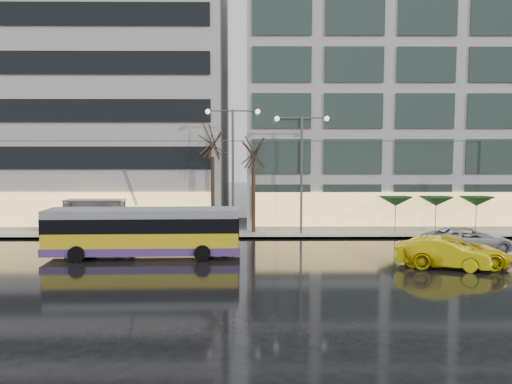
{
  "coord_description": "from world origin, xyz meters",
  "views": [
    {
      "loc": [
        3.36,
        -25.5,
        6.24
      ],
      "look_at": [
        3.63,
        5.0,
        3.66
      ],
      "focal_mm": 35.0,
      "sensor_mm": 36.0,
      "label": 1
    }
  ],
  "objects": [
    {
      "name": "ground",
      "position": [
        0.0,
        0.0,
        0.0
      ],
      "size": [
        140.0,
        140.0,
        0.0
      ],
      "primitive_type": "plane",
      "color": "black",
      "rests_on": "ground"
    },
    {
      "name": "sidewalk",
      "position": [
        2.0,
        14.0,
        0.07
      ],
      "size": [
        80.0,
        10.0,
        0.15
      ],
      "primitive_type": "cube",
      "color": "gray",
      "rests_on": "ground"
    },
    {
      "name": "kerb",
      "position": [
        2.0,
        9.05,
        0.07
      ],
      "size": [
        80.0,
        0.1,
        0.15
      ],
      "primitive_type": "cube",
      "color": "slate",
      "rests_on": "ground"
    },
    {
      "name": "building_left",
      "position": [
        -16.0,
        19.0,
        11.15
      ],
      "size": [
        34.0,
        14.0,
        22.0
      ],
      "primitive_type": "cube",
      "color": "#B8B5B0",
      "rests_on": "sidewalk"
    },
    {
      "name": "building_right",
      "position": [
        19.0,
        19.0,
        12.65
      ],
      "size": [
        32.0,
        14.0,
        25.0
      ],
      "primitive_type": "cube",
      "color": "#B8B5B0",
      "rests_on": "sidewalk"
    },
    {
      "name": "trolleybus",
      "position": [
        -2.93,
        3.15,
        1.4
      ],
      "size": [
        11.18,
        4.43,
        5.16
      ],
      "color": "yellow",
      "rests_on": "ground"
    },
    {
      "name": "catenary",
      "position": [
        1.0,
        7.94,
        4.25
      ],
      "size": [
        42.24,
        5.12,
        7.0
      ],
      "color": "#595B60",
      "rests_on": "ground"
    },
    {
      "name": "bus_shelter",
      "position": [
        -8.38,
        10.69,
        1.96
      ],
      "size": [
        4.2,
        1.6,
        2.51
      ],
      "color": "#595B60",
      "rests_on": "sidewalk"
    },
    {
      "name": "street_lamp_near",
      "position": [
        2.0,
        10.8,
        5.99
      ],
      "size": [
        3.96,
        0.36,
        9.03
      ],
      "color": "#595B60",
      "rests_on": "sidewalk"
    },
    {
      "name": "street_lamp_far",
      "position": [
        7.0,
        10.8,
        5.71
      ],
      "size": [
        3.96,
        0.36,
        8.53
      ],
      "color": "#595B60",
      "rests_on": "sidewalk"
    },
    {
      "name": "tree_a",
      "position": [
        0.5,
        11.0,
        7.09
      ],
      "size": [
        3.2,
        3.2,
        8.4
      ],
      "color": "black",
      "rests_on": "sidewalk"
    },
    {
      "name": "tree_b",
      "position": [
        3.5,
        11.2,
        6.4
      ],
      "size": [
        3.2,
        3.2,
        7.7
      ],
      "color": "black",
      "rests_on": "sidewalk"
    },
    {
      "name": "parasol_a",
      "position": [
        14.0,
        11.0,
        2.45
      ],
      "size": [
        2.5,
        2.5,
        2.65
      ],
      "color": "#595B60",
      "rests_on": "sidewalk"
    },
    {
      "name": "parasol_b",
      "position": [
        17.0,
        11.0,
        2.45
      ],
      "size": [
        2.5,
        2.5,
        2.65
      ],
      "color": "#595B60",
      "rests_on": "sidewalk"
    },
    {
      "name": "parasol_c",
      "position": [
        20.0,
        11.0,
        2.45
      ],
      "size": [
        2.5,
        2.5,
        2.65
      ],
      "color": "#595B60",
      "rests_on": "sidewalk"
    },
    {
      "name": "taxi_b",
      "position": [
        13.49,
        0.52,
        0.79
      ],
      "size": [
        5.05,
        3.36,
        1.57
      ],
      "primitive_type": "imported",
      "rotation": [
        0.0,
        0.0,
        1.18
      ],
      "color": "#FFE80D",
      "rests_on": "ground"
    },
    {
      "name": "taxi_c",
      "position": [
        14.29,
        0.85,
        0.79
      ],
      "size": [
        5.96,
        3.23,
        1.59
      ],
      "primitive_type": "imported",
      "rotation": [
        0.0,
        0.0,
        1.46
      ],
      "color": "yellow",
      "rests_on": "ground"
    },
    {
      "name": "sedan_silver",
      "position": [
        16.7,
        4.61,
        0.75
      ],
      "size": [
        5.48,
        2.7,
        1.5
      ],
      "primitive_type": "imported",
      "rotation": [
        0.0,
        0.0,
        1.61
      ],
      "color": "#B7B7BC",
      "rests_on": "ground"
    },
    {
      "name": "pedestrian_a",
      "position": [
        -6.23,
        9.51,
        1.63
      ],
      "size": [
        1.28,
        1.29,
        2.19
      ],
      "color": "black",
      "rests_on": "sidewalk"
    },
    {
      "name": "pedestrian_b",
      "position": [
        -5.41,
        10.19,
        1.11
      ],
      "size": [
        0.99,
        0.81,
        1.92
      ],
      "color": "black",
      "rests_on": "sidewalk"
    },
    {
      "name": "pedestrian_c",
      "position": [
        -8.1,
        9.81,
        1.28
      ],
      "size": [
        1.27,
        0.88,
        2.11
      ],
      "color": "black",
      "rests_on": "sidewalk"
    }
  ]
}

